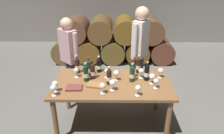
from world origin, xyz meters
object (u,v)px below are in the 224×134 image
at_px(wine_bottle_5, 89,68).
at_px(wine_bottle_2, 93,71).
at_px(wine_glass_1, 156,81).
at_px(taster_seated_left, 69,53).
at_px(wine_glass_7, 53,88).
at_px(tasting_notebook, 74,88).
at_px(wine_glass_5, 152,77).
at_px(leather_ledger, 95,85).
at_px(wine_bottle_1, 99,65).
at_px(wine_glass_3, 161,71).
at_px(wine_glass_9, 55,84).
at_px(wine_glass_11, 107,71).
at_px(wine_bottle_7, 77,65).
at_px(wine_glass_2, 113,83).
at_px(wine_glass_4, 138,88).
at_px(wine_bottle_0, 138,65).
at_px(wine_bottle_6, 86,73).
at_px(wine_glass_0, 76,71).
at_px(wine_glass_8, 103,86).
at_px(wine_glass_10, 141,71).
at_px(wine_bottle_8, 109,77).
at_px(dining_table, 112,88).
at_px(wine_bottle_3, 147,72).
at_px(wine_glass_6, 116,73).
at_px(sommelier_presenting, 140,46).
at_px(wine_bottle_9, 132,70).
at_px(wine_bottle_4, 132,74).

bearing_deg(wine_bottle_5, wine_bottle_2, -53.24).
distance_m(wine_glass_1, taster_seated_left, 1.62).
xyz_separation_m(wine_glass_7, tasting_notebook, (0.23, 0.18, -0.10)).
bearing_deg(wine_glass_5, leather_ledger, -175.09).
bearing_deg(wine_bottle_1, wine_glass_3, -11.18).
height_order(wine_glass_9, wine_glass_11, wine_glass_9).
relative_size(wine_bottle_7, wine_glass_5, 1.87).
distance_m(wine_glass_2, wine_glass_9, 0.76).
height_order(wine_glass_1, wine_glass_4, wine_glass_4).
bearing_deg(wine_glass_7, wine_bottle_0, 30.42).
bearing_deg(wine_glass_11, wine_glass_5, -15.19).
xyz_separation_m(wine_bottle_5, wine_glass_3, (1.08, -0.05, -0.02)).
height_order(wine_bottle_6, wine_glass_0, wine_bottle_6).
height_order(wine_glass_0, tasting_notebook, wine_glass_0).
bearing_deg(wine_glass_8, wine_glass_10, 38.10).
xyz_separation_m(wine_glass_3, wine_glass_5, (-0.16, -0.18, 0.00)).
height_order(wine_bottle_7, wine_glass_5, wine_bottle_7).
bearing_deg(wine_glass_2, wine_glass_10, 40.02).
bearing_deg(wine_bottle_8, wine_glass_5, 1.66).
bearing_deg(wine_bottle_6, wine_glass_2, -33.71).
xyz_separation_m(wine_bottle_6, wine_glass_8, (0.26, -0.34, -0.02)).
bearing_deg(wine_glass_11, wine_bottle_6, -160.61).
distance_m(wine_glass_4, wine_glass_9, 1.09).
bearing_deg(wine_glass_9, wine_glass_10, 18.35).
distance_m(wine_bottle_5, wine_bottle_8, 0.40).
height_order(wine_bottle_2, wine_glass_10, wine_bottle_2).
xyz_separation_m(wine_glass_7, leather_ledger, (0.52, 0.26, -0.10)).
height_order(dining_table, wine_bottle_5, wine_bottle_5).
bearing_deg(wine_glass_11, wine_bottle_8, -77.98).
bearing_deg(wine_bottle_5, wine_bottle_3, -8.17).
relative_size(wine_bottle_2, wine_bottle_3, 0.95).
xyz_separation_m(wine_bottle_2, wine_glass_6, (0.35, -0.05, -0.01)).
relative_size(wine_bottle_5, taster_seated_left, 0.20).
bearing_deg(leather_ledger, wine_glass_5, 17.11).
relative_size(dining_table, wine_glass_0, 11.41).
relative_size(wine_bottle_0, taster_seated_left, 0.19).
relative_size(tasting_notebook, sommelier_presenting, 0.13).
distance_m(wine_bottle_9, taster_seated_left, 1.20).
bearing_deg(dining_table, leather_ledger, -156.31).
relative_size(dining_table, wine_glass_4, 11.17).
bearing_deg(wine_bottle_6, wine_glass_4, -28.31).
relative_size(wine_bottle_9, leather_ledger, 1.35).
bearing_deg(sommelier_presenting, wine_bottle_2, -140.12).
relative_size(wine_bottle_7, wine_glass_8, 1.91).
height_order(wine_glass_3, wine_glass_9, wine_glass_9).
distance_m(wine_bottle_8, wine_glass_4, 0.48).
relative_size(wine_bottle_7, leather_ledger, 1.35).
xyz_separation_m(wine_bottle_5, wine_glass_8, (0.23, -0.50, -0.02)).
distance_m(wine_bottle_4, wine_bottle_5, 0.66).
relative_size(wine_bottle_4, wine_bottle_7, 0.98).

